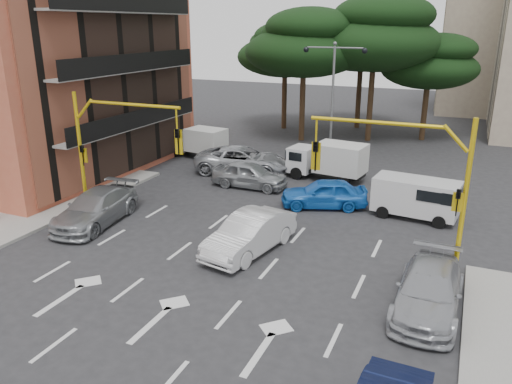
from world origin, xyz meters
The scene contains 20 objects.
ground centered at (0.00, 0.00, 0.00)m, with size 120.00×120.00×0.00m, color #28282B.
median_strip centered at (0.00, 16.00, 0.07)m, with size 1.40×6.00×0.15m, color gray.
apartment_orange centered at (-17.95, 8.00, 6.85)m, with size 15.19×16.15×13.70m.
pine_left_near centered at (-3.94, 21.96, 7.60)m, with size 9.15×9.15×10.23m.
pine_center centered at (1.06, 23.96, 8.30)m, with size 9.98×9.98×11.16m.
pine_left_far centered at (-6.94, 25.96, 6.91)m, with size 8.32×8.32×9.30m.
pine_right centered at (5.06, 25.96, 6.22)m, with size 7.49×7.49×8.37m.
pine_back centered at (-0.94, 28.96, 7.60)m, with size 9.15×9.15×10.23m.
signal_mast_right centered at (6.80, 1.99, 3.88)m, with size 5.79×0.37×6.00m.
signal_mast_left centered at (-6.80, 1.99, 3.88)m, with size 5.79×0.37×6.00m.
street_lamp_center centered at (0.00, 16.00, 5.43)m, with size 4.16×0.36×7.77m.
car_white_hatch centered at (0.70, 1.12, 0.80)m, with size 1.69×4.85×1.60m, color silver.
car_blue_compact centered at (2.03, 7.47, 0.74)m, with size 1.75×4.36×1.49m, color blue.
car_silver_wagon centered at (-7.22, 1.08, 0.76)m, with size 2.14×5.27×1.53m, color gray.
car_silver_cross_a centered at (-4.42, 11.50, 0.82)m, with size 2.74×5.93×1.65m, color #A3A6AB.
car_silver_cross_b centered at (-2.81, 9.00, 0.75)m, with size 1.77×4.41×1.50m, color #969A9E.
car_silver_parked centered at (7.89, -0.63, 0.72)m, with size 2.02×4.96×1.44m, color #A1A3A9.
van_white centered at (6.49, 7.81, 0.99)m, with size 1.79×3.95×1.97m, color silver, non-canonical shape.
box_truck_a centered at (-9.00, 13.81, 1.06)m, with size 1.81×4.31×2.12m, color silver, non-canonical shape.
box_truck_b centered at (0.87, 12.16, 1.16)m, with size 1.97×4.70×2.31m, color silver, non-canonical shape.
Camera 1 is at (8.40, -16.09, 8.96)m, focal length 35.00 mm.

